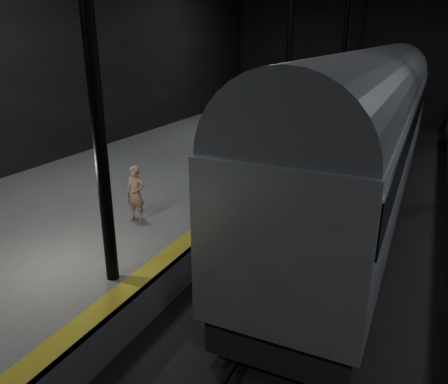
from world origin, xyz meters
The scene contains 6 objects.
ground centered at (0.00, 0.00, 0.00)m, with size 44.00×44.00×0.00m, color black.
platform_left centered at (-7.50, 0.00, 0.50)m, with size 9.00×43.80×1.00m, color #565653.
tactile_strip centered at (-3.25, 0.00, 1.00)m, with size 0.50×43.80×0.01m, color olive.
track centered at (0.00, 0.00, 0.07)m, with size 2.40×43.00×0.24m.
train centered at (0.00, 5.54, 3.03)m, with size 3.04×20.33×5.44m.
woman centered at (-5.20, -1.17, 1.79)m, with size 0.57×0.38×1.58m, color tan.
Camera 1 is at (1.89, -10.43, 5.93)m, focal length 35.00 mm.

